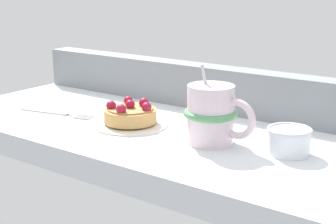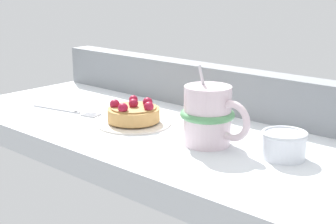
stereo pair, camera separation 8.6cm
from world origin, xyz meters
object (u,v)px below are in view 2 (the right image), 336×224
(dessert_plate, at_px, (134,122))
(dessert_fork, at_px, (66,110))
(coffee_mug, at_px, (209,116))
(sugar_bowl, at_px, (285,144))
(raspberry_tart, at_px, (134,113))

(dessert_plate, height_order, dessert_fork, same)
(coffee_mug, xyz_separation_m, dessert_fork, (-0.34, -0.03, -0.05))
(dessert_fork, distance_m, sugar_bowl, 0.47)
(raspberry_tart, height_order, coffee_mug, coffee_mug)
(dessert_plate, xyz_separation_m, sugar_bowl, (0.30, 0.03, 0.02))
(raspberry_tart, xyz_separation_m, dessert_fork, (-0.17, -0.03, -0.02))
(coffee_mug, relative_size, sugar_bowl, 1.88)
(dessert_plate, bearing_deg, raspberry_tart, -42.08)
(coffee_mug, bearing_deg, sugar_bowl, 12.13)
(dessert_plate, distance_m, dessert_fork, 0.17)
(dessert_fork, xyz_separation_m, sugar_bowl, (0.46, 0.05, 0.02))
(raspberry_tart, bearing_deg, coffee_mug, -0.03)
(sugar_bowl, bearing_deg, raspberry_tart, -174.93)
(dessert_plate, xyz_separation_m, raspberry_tart, (0.00, -0.00, 0.02))
(coffee_mug, bearing_deg, dessert_fork, -175.30)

